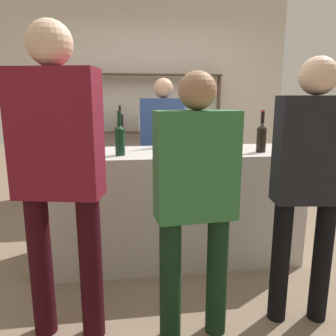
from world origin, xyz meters
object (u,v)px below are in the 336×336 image
object	(u,v)px
counter_bottle_5	(84,138)
customer_left	(58,163)
counter_bottle_4	(120,139)
ice_bucket	(60,142)
customer_right	(309,173)
counter_bottle_0	(261,137)
counter_bottle_3	(160,134)
server_behind_counter	(164,141)
counter_bottle_1	(87,136)
counter_bottle_2	(198,136)
customer_center	(195,192)
wine_glass	(168,138)

from	to	relation	value
counter_bottle_5	customer_left	xyz separation A→B (m)	(-0.03, -0.98, -0.02)
counter_bottle_4	ice_bucket	xyz separation A→B (m)	(-0.46, 0.05, -0.03)
customer_right	counter_bottle_5	bearing A→B (deg)	61.74
counter_bottle_0	counter_bottle_3	world-z (taller)	counter_bottle_0
ice_bucket	server_behind_counter	xyz separation A→B (m)	(0.93, 0.95, -0.13)
counter_bottle_5	customer_left	bearing A→B (deg)	-91.71
ice_bucket	counter_bottle_4	bearing A→B (deg)	-5.63
counter_bottle_1	server_behind_counter	distance (m)	1.03
counter_bottle_2	server_behind_counter	bearing A→B (deg)	99.77
counter_bottle_1	counter_bottle_3	world-z (taller)	counter_bottle_3
counter_bottle_0	counter_bottle_4	size ratio (longest dim) A/B	0.99
counter_bottle_0	server_behind_counter	distance (m)	1.22
counter_bottle_0	counter_bottle_1	bearing A→B (deg)	168.02
customer_right	server_behind_counter	xyz separation A→B (m)	(-0.65, 1.82, -0.04)
customer_center	server_behind_counter	distance (m)	1.88
counter_bottle_3	customer_center	world-z (taller)	customer_center
counter_bottle_3	server_behind_counter	bearing A→B (deg)	79.77
counter_bottle_4	customer_right	xyz separation A→B (m)	(1.12, -0.83, -0.12)
customer_center	ice_bucket	bearing A→B (deg)	38.95
customer_right	ice_bucket	bearing A→B (deg)	69.14
customer_right	server_behind_counter	world-z (taller)	customer_right
wine_glass	customer_center	xyz separation A→B (m)	(0.01, -1.03, -0.17)
counter_bottle_3	customer_left	size ratio (longest dim) A/B	0.19
counter_bottle_0	counter_bottle_5	bearing A→B (deg)	171.79
counter_bottle_0	counter_bottle_3	distance (m)	0.89
counter_bottle_3	customer_center	distance (m)	1.26
customer_center	server_behind_counter	xyz separation A→B (m)	(0.05, 1.88, 0.04)
counter_bottle_3	customer_center	bearing A→B (deg)	-87.05
counter_bottle_0	customer_right	xyz separation A→B (m)	(-0.05, -0.83, -0.12)
wine_glass	customer_center	world-z (taller)	customer_center
counter_bottle_4	server_behind_counter	bearing A→B (deg)	64.75
counter_bottle_0	ice_bucket	size ratio (longest dim) A/B	1.62
counter_bottle_1	customer_center	world-z (taller)	customer_center
counter_bottle_2	customer_center	world-z (taller)	customer_center
counter_bottle_1	wine_glass	size ratio (longest dim) A/B	2.17
counter_bottle_4	customer_right	size ratio (longest dim) A/B	0.21
counter_bottle_4	customer_left	distance (m)	0.84
wine_glass	customer_center	size ratio (longest dim) A/B	0.10
counter_bottle_3	counter_bottle_2	bearing A→B (deg)	-50.35
counter_bottle_5	wine_glass	bearing A→B (deg)	-5.56
ice_bucket	counter_bottle_1	bearing A→B (deg)	56.00
counter_bottle_1	customer_right	size ratio (longest dim) A/B	0.20
counter_bottle_2	customer_center	distance (m)	0.95
counter_bottle_4	wine_glass	world-z (taller)	counter_bottle_4
customer_right	counter_bottle_1	bearing A→B (deg)	59.01
counter_bottle_1	counter_bottle_2	xyz separation A→B (m)	(0.92, -0.29, 0.02)
customer_center	server_behind_counter	bearing A→B (deg)	-6.08
counter_bottle_2	counter_bottle_0	bearing A→B (deg)	-1.74
counter_bottle_2	customer_left	size ratio (longest dim) A/B	0.20
counter_bottle_0	wine_glass	xyz separation A→B (m)	(-0.77, 0.14, -0.02)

